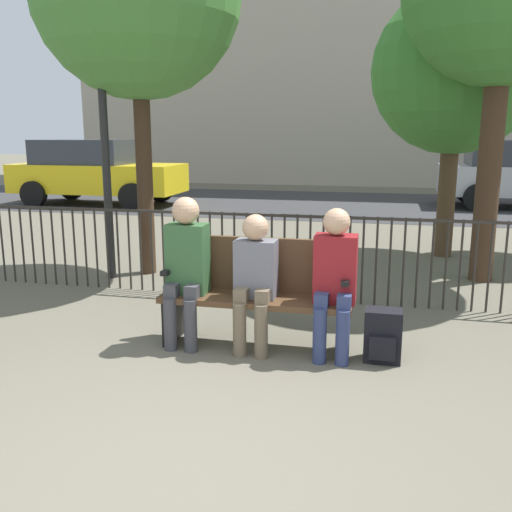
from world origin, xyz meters
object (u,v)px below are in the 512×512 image
object	(u,v)px
seated_person_1	(255,275)
parked_car_0	(95,171)
backpack	(383,336)
park_bench	(258,289)
lamp_post	(102,91)
seated_person_0	(186,263)
seated_person_2	(335,275)
tree_0	(455,71)

from	to	relation	value
seated_person_1	parked_car_0	size ratio (longest dim) A/B	0.27
backpack	parked_car_0	world-z (taller)	parked_car_0
park_bench	seated_person_1	world-z (taller)	seated_person_1
lamp_post	parked_car_0	xyz separation A→B (m)	(-3.85, 6.79, -1.44)
seated_person_1	seated_person_0	bearing A→B (deg)	179.34
seated_person_0	parked_car_0	distance (m)	10.38
backpack	parked_car_0	xyz separation A→B (m)	(-7.22, 8.78, 0.63)
backpack	lamp_post	world-z (taller)	lamp_post
seated_person_1	seated_person_2	bearing A→B (deg)	0.35
backpack	tree_0	distance (m)	5.00
seated_person_2	parked_car_0	distance (m)	11.10
park_bench	seated_person_1	distance (m)	0.21
parked_car_0	lamp_post	bearing A→B (deg)	-60.44
park_bench	seated_person_2	bearing A→B (deg)	-10.88
seated_person_2	tree_0	xyz separation A→B (m)	(1.23, 4.28, 1.95)
park_bench	seated_person_0	size ratio (longest dim) A/B	1.27
seated_person_2	lamp_post	size ratio (longest dim) A/B	0.36
tree_0	park_bench	bearing A→B (deg)	-114.49
parked_car_0	seated_person_2	bearing A→B (deg)	-52.08
tree_0	lamp_post	size ratio (longest dim) A/B	1.11
seated_person_1	lamp_post	distance (m)	3.45
seated_person_2	tree_0	world-z (taller)	tree_0
park_bench	backpack	bearing A→B (deg)	-7.85
park_bench	backpack	size ratio (longest dim) A/B	3.79
park_bench	parked_car_0	size ratio (longest dim) A/B	0.39
seated_person_2	lamp_post	xyz separation A→B (m)	(-2.97, 1.97, 1.60)
backpack	parked_car_0	size ratio (longest dim) A/B	0.10
seated_person_0	backpack	size ratio (longest dim) A/B	3.00
seated_person_1	tree_0	bearing A→B (deg)	66.20
seated_person_1	lamp_post	world-z (taller)	lamp_post
seated_person_1	lamp_post	xyz separation A→B (m)	(-2.32, 1.97, 1.63)
tree_0	seated_person_2	bearing A→B (deg)	-106.07
seated_person_0	seated_person_2	world-z (taller)	seated_person_0
tree_0	parked_car_0	xyz separation A→B (m)	(-8.05, 4.48, -1.79)
tree_0	parked_car_0	bearing A→B (deg)	150.91
backpack	tree_0	size ratio (longest dim) A/B	0.11
seated_person_1	backpack	xyz separation A→B (m)	(1.05, -0.02, -0.44)
park_bench	seated_person_0	bearing A→B (deg)	-168.35
parked_car_0	backpack	bearing A→B (deg)	-50.56
seated_person_0	seated_person_1	xyz separation A→B (m)	(0.60, -0.01, -0.07)
park_bench	seated_person_2	distance (m)	0.70
tree_0	lamp_post	world-z (taller)	tree_0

